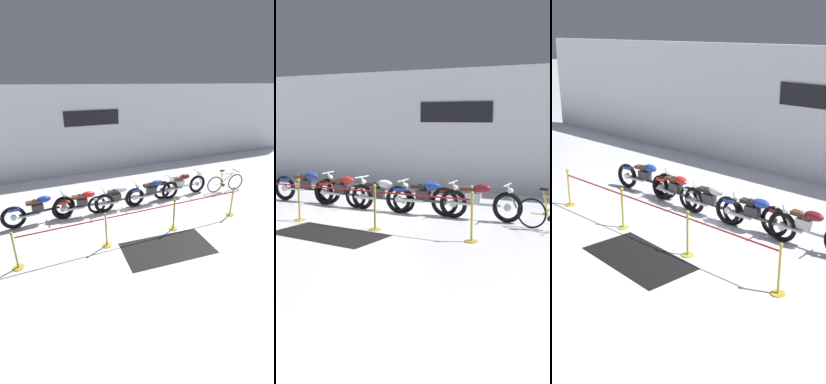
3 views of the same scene
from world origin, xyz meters
TOP-DOWN VIEW (x-y plane):
  - ground_plane at (0.00, 0.00)m, footprint 120.00×120.00m
  - back_wall at (0.00, 5.12)m, footprint 28.00×0.29m
  - motorcycle_blue_0 at (-2.70, 0.70)m, footprint 2.36×0.62m
  - motorcycle_red_1 at (-1.27, 0.56)m, footprint 2.15×0.62m
  - motorcycle_silver_2 at (-0.05, 0.57)m, footprint 2.19×0.62m
  - motorcycle_blue_3 at (1.38, 0.53)m, footprint 2.30×0.62m
  - motorcycle_maroon_4 at (2.70, 0.66)m, footprint 2.43×0.62m
  - stanchion_far_left at (-1.27, -1.47)m, footprint 6.96×0.28m
  - stanchion_mid_left at (-1.13, -1.47)m, footprint 0.28×0.28m
  - stanchion_mid_right at (1.07, -1.47)m, footprint 0.28×0.28m
  - stanchion_far_right at (3.40, -1.47)m, footprint 0.28×0.28m
  - floor_banner at (0.39, -2.29)m, footprint 2.62×1.55m

SIDE VIEW (x-z plane):
  - ground_plane at x=0.00m, z-range 0.00..0.00m
  - floor_banner at x=0.39m, z-range 0.00..0.01m
  - stanchion_mid_left at x=-1.13m, z-range -0.17..0.88m
  - stanchion_mid_right at x=1.07m, z-range -0.17..0.88m
  - stanchion_far_right at x=3.40m, z-range -0.17..0.88m
  - motorcycle_silver_2 at x=-0.05m, z-range 0.01..0.91m
  - motorcycle_red_1 at x=-1.27m, z-range -0.01..0.93m
  - motorcycle_blue_3 at x=1.38m, z-range 0.00..0.95m
  - motorcycle_blue_0 at x=-2.70m, z-range 0.00..0.95m
  - motorcycle_maroon_4 at x=2.70m, z-range 0.00..0.96m
  - stanchion_far_left at x=-1.27m, z-range 0.16..1.22m
  - back_wall at x=0.00m, z-range 0.00..4.20m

